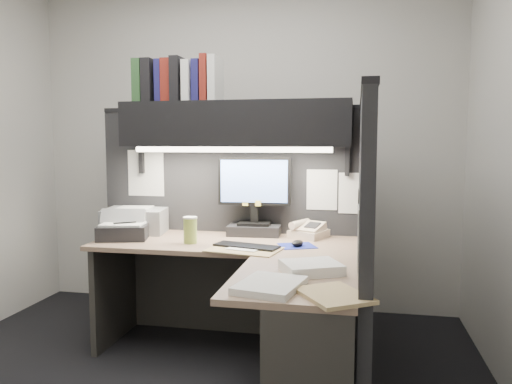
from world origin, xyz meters
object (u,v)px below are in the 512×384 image
coffee_cup (190,231)px  notebook_stack (124,232)px  desk (258,316)px  monitor (254,204)px  telephone (309,231)px  overhead_shelf (236,124)px  keyboard (247,246)px  printer (136,220)px

coffee_cup → notebook_stack: size_ratio=0.51×
desk → monitor: monitor is taller
telephone → overhead_shelf: bearing=-150.7°
overhead_shelf → notebook_stack: overhead_shelf is taller
desk → monitor: (-0.19, 0.82, 0.50)m
desk → keyboard: 0.51m
overhead_shelf → monitor: overhead_shelf is taller
monitor → notebook_stack: (-0.84, -0.31, -0.17)m
notebook_stack → desk: bearing=-26.5°
overhead_shelf → printer: (-0.75, 0.02, -0.68)m
overhead_shelf → notebook_stack: size_ratio=4.86×
overhead_shelf → telephone: (0.50, 0.04, -0.73)m
overhead_shelf → notebook_stack: (-0.72, -0.24, -0.72)m
telephone → coffee_cup: bearing=-130.8°
coffee_cup → printer: size_ratio=0.38×
desk → coffee_cup: size_ratio=10.54×
keyboard → monitor: bearing=109.8°
printer → overhead_shelf: bearing=-10.1°
desk → overhead_shelf: size_ratio=1.10×
monitor → printer: bearing=-179.7°
telephone → printer: size_ratio=0.52×
desk → printer: size_ratio=3.96×
telephone → notebook_stack: (-1.22, -0.29, 0.00)m
desk → keyboard: size_ratio=4.21×
keyboard → coffee_cup: 0.40m
monitor → coffee_cup: size_ratio=3.38×
monitor → keyboard: size_ratio=1.35×
overhead_shelf → coffee_cup: bearing=-128.2°
overhead_shelf → monitor: (0.11, 0.07, -0.55)m
overhead_shelf → printer: bearing=178.8°
coffee_cup → telephone: bearing=25.0°
monitor → printer: (-0.86, -0.05, -0.13)m
telephone → notebook_stack: notebook_stack is taller
printer → notebook_stack: printer is taller
printer → keyboard: bearing=-32.0°
desk → notebook_stack: 1.19m
overhead_shelf → notebook_stack: bearing=-161.5°
printer → desk: bearing=-45.1°
keyboard → telephone: telephone is taller
telephone → keyboard: bearing=-105.4°
coffee_cup → keyboard: bearing=-10.8°
coffee_cup → printer: bearing=148.9°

